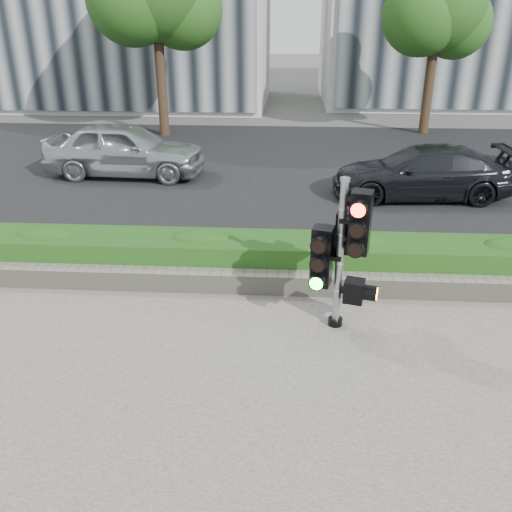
% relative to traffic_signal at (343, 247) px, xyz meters
% --- Properties ---
extents(ground, '(120.00, 120.00, 0.00)m').
position_rel_traffic_signal_xyz_m(ground, '(-1.12, -0.92, -1.29)').
color(ground, '#51514C').
rests_on(ground, ground).
extents(sidewalk, '(16.00, 11.00, 0.03)m').
position_rel_traffic_signal_xyz_m(sidewalk, '(-1.12, -3.42, -1.27)').
color(sidewalk, '#9E9389').
rests_on(sidewalk, ground).
extents(road, '(60.00, 13.00, 0.02)m').
position_rel_traffic_signal_xyz_m(road, '(-1.12, 9.08, -1.28)').
color(road, black).
rests_on(road, ground).
extents(curb, '(60.00, 0.25, 0.12)m').
position_rel_traffic_signal_xyz_m(curb, '(-1.12, 2.23, -1.23)').
color(curb, gray).
rests_on(curb, ground).
extents(stone_wall, '(12.00, 0.32, 0.34)m').
position_rel_traffic_signal_xyz_m(stone_wall, '(-1.12, 0.98, -1.09)').
color(stone_wall, gray).
rests_on(stone_wall, sidewalk).
extents(hedge, '(12.00, 1.00, 0.68)m').
position_rel_traffic_signal_xyz_m(hedge, '(-1.12, 1.63, -0.92)').
color(hedge, '#398228').
rests_on(hedge, sidewalk).
extents(tree_right, '(4.10, 3.58, 6.53)m').
position_rel_traffic_signal_xyz_m(tree_right, '(4.37, 14.63, 3.19)').
color(tree_right, black).
rests_on(tree_right, ground).
extents(traffic_signal, '(0.83, 0.67, 2.28)m').
position_rel_traffic_signal_xyz_m(traffic_signal, '(0.00, 0.00, 0.00)').
color(traffic_signal, black).
rests_on(traffic_signal, sidewalk).
extents(car_silver, '(4.55, 2.01, 1.52)m').
position_rel_traffic_signal_xyz_m(car_silver, '(-5.46, 7.86, -0.51)').
color(car_silver, '#ADAFB4').
rests_on(car_silver, road).
extents(car_dark, '(4.52, 2.01, 1.29)m').
position_rel_traffic_signal_xyz_m(car_dark, '(2.53, 6.37, -0.62)').
color(car_dark, black).
rests_on(car_dark, road).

